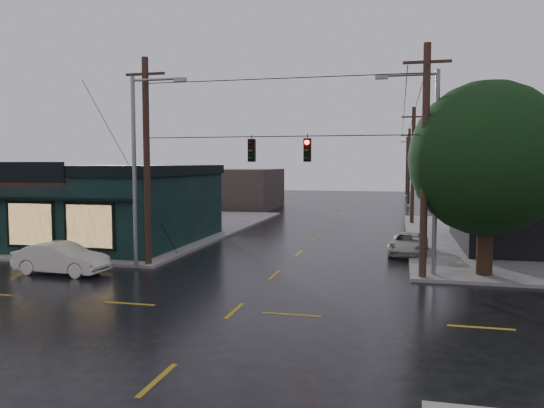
% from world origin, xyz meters
% --- Properties ---
extents(ground_plane, '(160.00, 160.00, 0.00)m').
position_xyz_m(ground_plane, '(0.00, 0.00, 0.00)').
color(ground_plane, black).
extents(sidewalk_nw, '(28.00, 28.00, 0.15)m').
position_xyz_m(sidewalk_nw, '(-20.00, 20.00, 0.07)').
color(sidewalk_nw, '#635F5C').
rests_on(sidewalk_nw, ground).
extents(pizza_shop, '(16.30, 12.34, 4.90)m').
position_xyz_m(pizza_shop, '(-15.00, 12.94, 2.56)').
color(pizza_shop, black).
rests_on(pizza_shop, ground).
extents(corner_tree, '(6.80, 6.80, 8.54)m').
position_xyz_m(corner_tree, '(9.19, 7.68, 5.27)').
color(corner_tree, black).
rests_on(corner_tree, ground).
extents(utility_pole_nw, '(2.00, 0.32, 10.15)m').
position_xyz_m(utility_pole_nw, '(-6.50, 6.50, 0.00)').
color(utility_pole_nw, black).
rests_on(utility_pole_nw, ground).
extents(utility_pole_ne, '(2.00, 0.32, 10.15)m').
position_xyz_m(utility_pole_ne, '(6.50, 6.50, 0.00)').
color(utility_pole_ne, black).
rests_on(utility_pole_ne, ground).
extents(utility_pole_far_a, '(2.00, 0.32, 9.65)m').
position_xyz_m(utility_pole_far_a, '(6.50, 28.00, 0.00)').
color(utility_pole_far_a, black).
rests_on(utility_pole_far_a, ground).
extents(utility_pole_far_b, '(2.00, 0.32, 9.15)m').
position_xyz_m(utility_pole_far_b, '(6.50, 48.00, 0.00)').
color(utility_pole_far_b, black).
rests_on(utility_pole_far_b, ground).
extents(utility_pole_far_c, '(2.00, 0.32, 9.15)m').
position_xyz_m(utility_pole_far_c, '(6.50, 68.00, 0.00)').
color(utility_pole_far_c, black).
rests_on(utility_pole_far_c, ground).
extents(span_signal_assembly, '(13.00, 0.48, 1.23)m').
position_xyz_m(span_signal_assembly, '(0.10, 6.50, 5.70)').
color(span_signal_assembly, black).
rests_on(span_signal_assembly, ground).
extents(streetlight_nw, '(5.40, 0.30, 9.15)m').
position_xyz_m(streetlight_nw, '(-6.80, 5.80, 0.00)').
color(streetlight_nw, gray).
rests_on(streetlight_nw, ground).
extents(streetlight_ne, '(5.40, 0.30, 9.15)m').
position_xyz_m(streetlight_ne, '(7.00, 7.20, 0.00)').
color(streetlight_ne, gray).
rests_on(streetlight_ne, ground).
extents(bg_building_west, '(12.00, 10.00, 4.40)m').
position_xyz_m(bg_building_west, '(-14.00, 40.00, 2.20)').
color(bg_building_west, '#3D312C').
rests_on(bg_building_west, ground).
extents(bg_building_east, '(14.00, 12.00, 5.60)m').
position_xyz_m(bg_building_east, '(16.00, 45.00, 2.80)').
color(bg_building_east, '#292A2F').
rests_on(bg_building_east, ground).
extents(sedan_cream, '(4.46, 1.74, 1.45)m').
position_xyz_m(sedan_cream, '(-9.59, 3.97, 0.72)').
color(sedan_cream, beige).
rests_on(sedan_cream, ground).
extents(suv_silver, '(2.36, 4.42, 1.18)m').
position_xyz_m(suv_silver, '(6.00, 13.09, 0.59)').
color(suv_silver, '#B4B4A6').
rests_on(suv_silver, ground).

